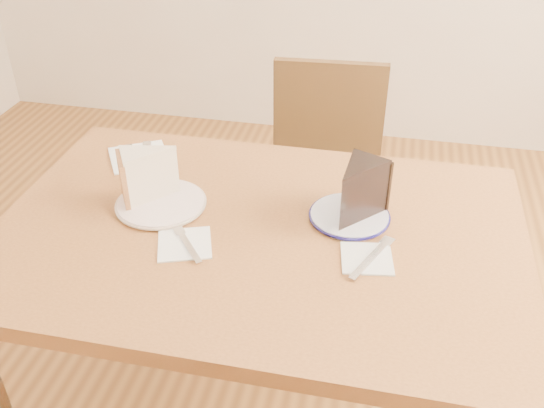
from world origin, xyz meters
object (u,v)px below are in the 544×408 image
at_px(table, 258,262).
at_px(plate_navy, 349,216).
at_px(plate_cream, 161,203).
at_px(chocolate_cake, 355,195).
at_px(chair_far, 322,188).
at_px(carrot_cake, 152,175).

relative_size(table, plate_navy, 6.66).
bearing_deg(plate_cream, table, -9.90).
distance_m(plate_navy, chocolate_cake, 0.07).
bearing_deg(plate_cream, chair_far, 60.80).
relative_size(plate_cream, carrot_cake, 1.63).
relative_size(chair_far, plate_cream, 4.22).
xyz_separation_m(table, plate_cream, (-0.25, 0.04, 0.10)).
bearing_deg(chocolate_cake, chair_far, -52.45).
distance_m(chair_far, plate_navy, 0.61).
xyz_separation_m(carrot_cake, chocolate_cake, (0.48, 0.01, 0.00)).
bearing_deg(carrot_cake, table, 45.99).
height_order(plate_cream, chocolate_cake, chocolate_cake).
xyz_separation_m(table, chair_far, (0.07, 0.62, -0.16)).
relative_size(plate_cream, chocolate_cake, 1.53).
height_order(table, plate_cream, plate_cream).
height_order(table, chair_far, chair_far).
bearing_deg(table, chocolate_cake, 20.02).
bearing_deg(carrot_cake, chocolate_cake, 60.81).
bearing_deg(table, chair_far, 83.33).
distance_m(table, carrot_cake, 0.33).
bearing_deg(plate_cream, carrot_cake, 137.09).
bearing_deg(plate_navy, table, -156.68).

